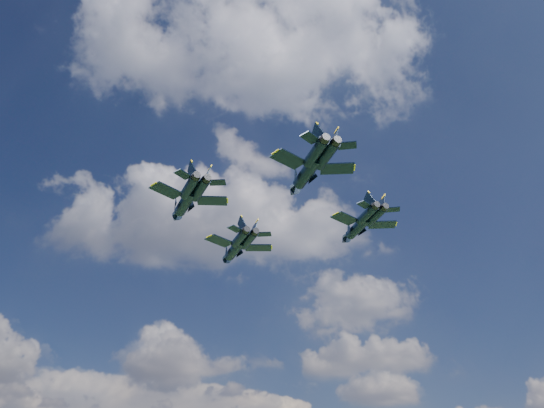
{
  "coord_description": "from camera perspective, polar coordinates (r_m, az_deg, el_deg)",
  "views": [
    {
      "loc": [
        4.81,
        -82.2,
        11.06
      ],
      "look_at": [
        2.79,
        -0.77,
        58.42
      ],
      "focal_mm": 35.0,
      "sensor_mm": 36.0,
      "label": 1
    }
  ],
  "objects": [
    {
      "name": "jet_slot",
      "position": [
        84.68,
        3.69,
        3.33
      ],
      "size": [
        13.27,
        18.29,
        4.32
      ],
      "rotation": [
        0.0,
        0.0,
        0.35
      ],
      "color": "black"
    },
    {
      "name": "jet_lead",
      "position": [
        107.46,
        -4.06,
        -4.92
      ],
      "size": [
        13.07,
        17.99,
        4.29
      ],
      "rotation": [
        0.0,
        0.0,
        0.42
      ],
      "color": "black"
    },
    {
      "name": "jet_right",
      "position": [
        99.9,
        9.14,
        -2.53
      ],
      "size": [
        12.33,
        16.98,
        4.01
      ],
      "rotation": [
        0.0,
        0.0,
        0.35
      ],
      "color": "black"
    },
    {
      "name": "jet_left",
      "position": [
        91.73,
        -9.36,
        0.11
      ],
      "size": [
        12.75,
        17.41,
        4.17
      ],
      "rotation": [
        0.0,
        0.0,
        0.45
      ],
      "color": "black"
    }
  ]
}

